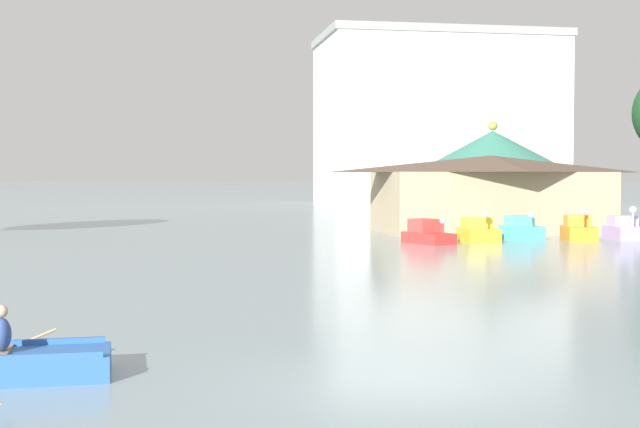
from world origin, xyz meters
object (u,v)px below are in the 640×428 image
at_px(pedal_boat_yellow, 478,232).
at_px(pedal_boat_lavender, 624,230).
at_px(pedal_boat_red, 427,234).
at_px(green_roof_pavilion, 492,171).
at_px(boathouse, 490,192).
at_px(background_building_block, 437,119).
at_px(pedal_boat_cyan, 521,230).
at_px(pedal_boat_orange, 578,230).

xyz_separation_m(pedal_boat_yellow, pedal_boat_lavender, (8.63, 0.41, 0.01)).
xyz_separation_m(pedal_boat_red, green_roof_pavilion, (9.77, 16.11, 3.42)).
distance_m(boathouse, background_building_block, 65.82).
height_order(pedal_boat_cyan, pedal_boat_orange, pedal_boat_orange).
relative_size(pedal_boat_cyan, background_building_block, 0.08).
height_order(pedal_boat_cyan, green_roof_pavilion, green_roof_pavilion).
height_order(pedal_boat_yellow, background_building_block, background_building_block).
distance_m(pedal_boat_yellow, pedal_boat_cyan, 3.24).
bearing_deg(pedal_boat_orange, boathouse, -153.41).
relative_size(pedal_boat_red, pedal_boat_lavender, 1.29).
distance_m(pedal_boat_lavender, background_building_block, 72.43).
bearing_deg(background_building_block, pedal_boat_lavender, -99.32).
height_order(pedal_boat_red, pedal_boat_orange, pedal_boat_orange).
distance_m(pedal_boat_cyan, pedal_boat_lavender, 5.73).
bearing_deg(pedal_boat_lavender, boathouse, -142.53).
bearing_deg(pedal_boat_red, pedal_boat_cyan, 86.39).
relative_size(pedal_boat_red, background_building_block, 0.10).
relative_size(pedal_boat_red, pedal_boat_cyan, 1.31).
bearing_deg(pedal_boat_lavender, pedal_boat_cyan, -94.32).
distance_m(pedal_boat_orange, boathouse, 8.46).
distance_m(pedal_boat_orange, background_building_block, 73.36).
distance_m(pedal_boat_lavender, green_roof_pavilion, 15.75).
distance_m(pedal_boat_red, pedal_boat_orange, 8.65).
bearing_deg(boathouse, green_roof_pavilion, 67.94).
relative_size(pedal_boat_cyan, green_roof_pavilion, 0.25).
height_order(pedal_boat_orange, green_roof_pavilion, green_roof_pavilion).
xyz_separation_m(pedal_boat_yellow, boathouse, (3.72, 7.99, 1.97)).
relative_size(pedal_boat_yellow, boathouse, 0.18).
relative_size(pedal_boat_orange, boathouse, 0.18).
bearing_deg(pedal_boat_orange, pedal_boat_red, -74.66).
bearing_deg(green_roof_pavilion, background_building_block, 76.41).
bearing_deg(boathouse, pedal_boat_red, -128.35).
distance_m(pedal_boat_red, background_building_block, 75.94).
relative_size(pedal_boat_lavender, background_building_block, 0.08).
distance_m(green_roof_pavilion, background_building_block, 57.47).
bearing_deg(pedal_boat_red, pedal_boat_orange, 72.99).
bearing_deg(pedal_boat_lavender, background_building_block, 175.15).
distance_m(pedal_boat_cyan, pedal_boat_orange, 3.03).
xyz_separation_m(pedal_boat_orange, pedal_boat_lavender, (2.93, 0.42, -0.02)).
xyz_separation_m(pedal_boat_cyan, pedal_boat_orange, (2.74, -1.30, 0.02)).
height_order(pedal_boat_lavender, boathouse, boathouse).
bearing_deg(pedal_boat_lavender, pedal_boat_orange, -77.39).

